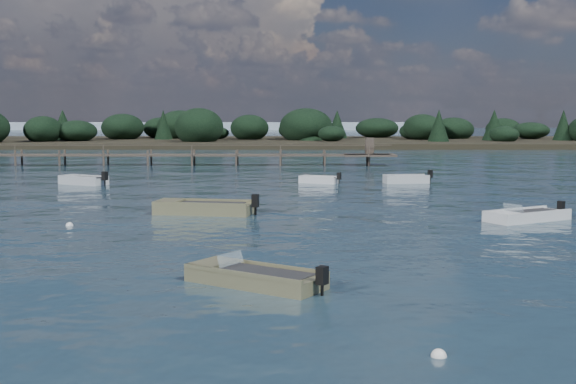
{
  "coord_description": "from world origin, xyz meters",
  "views": [
    {
      "loc": [
        -3.57,
        -22.18,
        4.85
      ],
      "look_at": [
        -3.76,
        14.0,
        1.0
      ],
      "focal_mm": 45.0,
      "sensor_mm": 36.0,
      "label": 1
    }
  ],
  "objects_px": {
    "tender_far_white": "(319,181)",
    "dinghy_mid_grey": "(204,210)",
    "tender_far_grey_b": "(406,181)",
    "jetty": "(106,155)",
    "tender_far_grey": "(84,182)",
    "dinghy_near_olive": "(255,280)",
    "dinghy_mid_white_a": "(527,218)"
  },
  "relations": [
    {
      "from": "dinghy_mid_white_a",
      "to": "tender_far_grey",
      "type": "distance_m",
      "value": 30.98
    },
    {
      "from": "dinghy_mid_grey",
      "to": "dinghy_near_olive",
      "type": "height_order",
      "value": "dinghy_mid_grey"
    },
    {
      "from": "dinghy_mid_grey",
      "to": "tender_far_grey",
      "type": "relative_size",
      "value": 1.37
    },
    {
      "from": "jetty",
      "to": "tender_far_grey",
      "type": "bearing_deg",
      "value": -79.97
    },
    {
      "from": "tender_far_white",
      "to": "dinghy_mid_grey",
      "type": "bearing_deg",
      "value": -111.18
    },
    {
      "from": "tender_far_grey_b",
      "to": "jetty",
      "type": "bearing_deg",
      "value": 144.94
    },
    {
      "from": "dinghy_mid_grey",
      "to": "jetty",
      "type": "height_order",
      "value": "jetty"
    },
    {
      "from": "dinghy_mid_grey",
      "to": "tender_far_grey_b",
      "type": "distance_m",
      "value": 20.6
    },
    {
      "from": "tender_far_grey_b",
      "to": "dinghy_near_olive",
      "type": "height_order",
      "value": "tender_far_grey_b"
    },
    {
      "from": "tender_far_grey",
      "to": "jetty",
      "type": "xyz_separation_m",
      "value": [
        -3.47,
        19.59,
        0.81
      ]
    },
    {
      "from": "dinghy_mid_white_a",
      "to": "tender_far_grey_b",
      "type": "xyz_separation_m",
      "value": [
        -2.67,
        18.53,
        0.03
      ]
    },
    {
      "from": "dinghy_mid_grey",
      "to": "jetty",
      "type": "bearing_deg",
      "value": 111.62
    },
    {
      "from": "dinghy_mid_grey",
      "to": "dinghy_near_olive",
      "type": "bearing_deg",
      "value": -77.61
    },
    {
      "from": "tender_far_grey",
      "to": "dinghy_near_olive",
      "type": "relative_size",
      "value": 0.91
    },
    {
      "from": "dinghy_mid_white_a",
      "to": "dinghy_near_olive",
      "type": "distance_m",
      "value": 17.52
    },
    {
      "from": "dinghy_mid_grey",
      "to": "tender_far_grey_b",
      "type": "height_order",
      "value": "dinghy_mid_grey"
    },
    {
      "from": "dinghy_mid_white_a",
      "to": "tender_far_grey",
      "type": "relative_size",
      "value": 1.14
    },
    {
      "from": "tender_far_grey",
      "to": "tender_far_grey_b",
      "type": "relative_size",
      "value": 1.07
    },
    {
      "from": "tender_far_grey_b",
      "to": "tender_far_white",
      "type": "bearing_deg",
      "value": -179.78
    },
    {
      "from": "tender_far_white",
      "to": "dinghy_mid_grey",
      "type": "relative_size",
      "value": 0.58
    },
    {
      "from": "dinghy_near_olive",
      "to": "jetty",
      "type": "xyz_separation_m",
      "value": [
        -17.11,
        49.86,
        0.84
      ]
    },
    {
      "from": "tender_far_white",
      "to": "tender_far_grey_b",
      "type": "height_order",
      "value": "tender_far_grey_b"
    },
    {
      "from": "tender_far_white",
      "to": "dinghy_mid_white_a",
      "type": "bearing_deg",
      "value": -64.2
    },
    {
      "from": "dinghy_mid_grey",
      "to": "dinghy_mid_white_a",
      "type": "xyz_separation_m",
      "value": [
        15.26,
        -2.22,
        -0.04
      ]
    },
    {
      "from": "dinghy_mid_white_a",
      "to": "jetty",
      "type": "relative_size",
      "value": 0.07
    },
    {
      "from": "dinghy_near_olive",
      "to": "jetty",
      "type": "distance_m",
      "value": 52.72
    },
    {
      "from": "tender_far_white",
      "to": "dinghy_mid_grey",
      "type": "distance_m",
      "value": 17.46
    },
    {
      "from": "tender_far_white",
      "to": "dinghy_near_olive",
      "type": "distance_m",
      "value": 31.46
    },
    {
      "from": "tender_far_grey_b",
      "to": "jetty",
      "type": "relative_size",
      "value": 0.06
    },
    {
      "from": "tender_far_white",
      "to": "jetty",
      "type": "relative_size",
      "value": 0.05
    },
    {
      "from": "tender_far_grey_b",
      "to": "dinghy_near_olive",
      "type": "relative_size",
      "value": 0.85
    },
    {
      "from": "dinghy_mid_grey",
      "to": "jetty",
      "type": "xyz_separation_m",
      "value": [
        -13.81,
        34.83,
        0.81
      ]
    }
  ]
}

